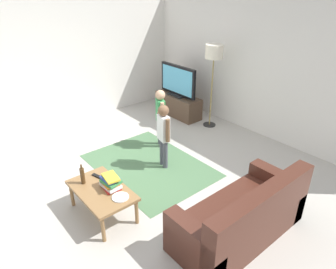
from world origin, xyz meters
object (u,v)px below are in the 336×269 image
object	(u,v)px
tv_remote	(97,176)
child_center	(164,131)
couch	(244,219)
bottle	(82,176)
child_near_tv	(161,113)
plate	(120,197)
tv	(178,81)
tv_stand	(178,105)
floor_lamp	(214,56)
coffee_table	(102,192)
book_stack	(111,182)

from	to	relation	value
tv_remote	child_center	bearing A→B (deg)	79.46
couch	bottle	distance (m)	2.21
child_near_tv	plate	size ratio (longest dim) A/B	5.18
tv	child_near_tv	bearing A→B (deg)	-53.62
tv_stand	floor_lamp	bearing A→B (deg)	9.64
couch	coffee_table	distance (m)	1.90
coffee_table	child_center	bearing A→B (deg)	106.60
plate	tv	bearing A→B (deg)	127.20
couch	child_center	distance (m)	2.01
tv_stand	floor_lamp	size ratio (longest dim) A/B	0.67
coffee_table	book_stack	world-z (taller)	book_stack
tv	floor_lamp	xyz separation A→B (m)	(0.89, 0.17, 0.70)
child_near_tv	child_center	distance (m)	0.75
coffee_table	child_near_tv	bearing A→B (deg)	119.30
tv_stand	tv	bearing A→B (deg)	-90.00
tv_stand	couch	distance (m)	4.03
tv_stand	child_center	bearing A→B (deg)	-47.90
floor_lamp	child_center	distance (m)	2.15
floor_lamp	tv_remote	size ratio (longest dim) A/B	10.47
book_stack	bottle	bearing A→B (deg)	-144.68
child_near_tv	tv_stand	bearing A→B (deg)	125.93
tv_stand	book_stack	size ratio (longest dim) A/B	3.98
child_center	plate	world-z (taller)	child_center
tv_stand	tv	distance (m)	0.60
tv_stand	floor_lamp	distance (m)	1.59
book_stack	bottle	world-z (taller)	bottle
bottle	floor_lamp	bearing A→B (deg)	103.16
bottle	plate	bearing A→B (deg)	20.13
tv_stand	bottle	world-z (taller)	bottle
tv_stand	tv	world-z (taller)	tv
floor_lamp	child_center	world-z (taller)	floor_lamp
child_near_tv	bottle	xyz separation A→B (m)	(0.77, -1.98, -0.14)
tv_stand	child_center	world-z (taller)	child_center
child_near_tv	tv_remote	bearing A→B (deg)	-67.08
couch	tv_stand	bearing A→B (deg)	150.05
floor_lamp	tv_remote	world-z (taller)	floor_lamp
child_near_tv	bottle	size ratio (longest dim) A/B	3.80
bottle	child_near_tv	bearing A→B (deg)	111.10
tv_remote	child_near_tv	bearing A→B (deg)	96.94
tv_stand	book_stack	bearing A→B (deg)	-56.14
floor_lamp	tv_remote	xyz separation A→B (m)	(0.78, -3.19, -1.11)
tv_remote	plate	world-z (taller)	plate
child_near_tv	floor_lamp	bearing A→B (deg)	91.32
tv	child_near_tv	size ratio (longest dim) A/B	0.96
tv	child_center	distance (m)	2.30
tv_stand	bottle	bearing A→B (deg)	-62.58
tv_stand	child_near_tv	size ratio (longest dim) A/B	1.05
bottle	tv	bearing A→B (deg)	117.57
tv_remote	plate	xyz separation A→B (m)	(0.62, 0.00, -0.00)
tv	tv_remote	size ratio (longest dim) A/B	6.47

